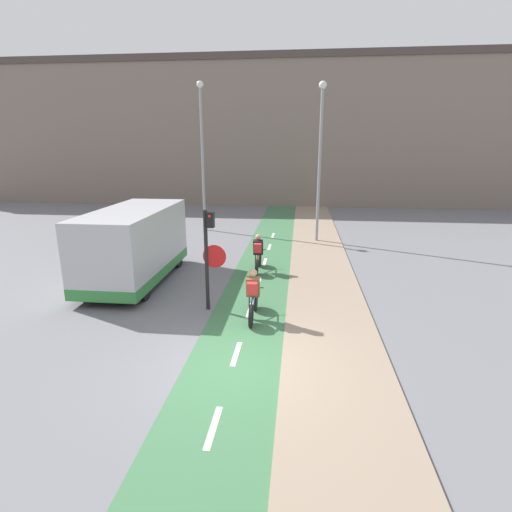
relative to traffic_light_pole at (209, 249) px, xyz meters
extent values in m
plane|color=slate|center=(1.15, -3.03, -1.83)|extent=(120.00, 120.00, 0.00)
cube|color=#3D7047|center=(1.15, -3.03, -1.82)|extent=(2.11, 60.00, 0.02)
cube|color=white|center=(1.15, -5.03, -1.81)|extent=(0.12, 1.10, 0.00)
cube|color=white|center=(1.15, -2.53, -1.81)|extent=(0.12, 1.10, 0.00)
cube|color=white|center=(1.15, -0.03, -1.81)|extent=(0.12, 1.10, 0.00)
cube|color=white|center=(1.15, 2.47, -1.81)|extent=(0.12, 1.10, 0.00)
cube|color=white|center=(1.15, 4.97, -1.81)|extent=(0.12, 1.10, 0.00)
cube|color=white|center=(1.15, 7.47, -1.81)|extent=(0.12, 1.10, 0.00)
cube|color=white|center=(1.15, 9.97, -1.81)|extent=(0.12, 1.10, 0.00)
cube|color=gray|center=(3.41, -3.03, -1.81)|extent=(2.40, 60.00, 0.05)
cube|color=slate|center=(1.15, 22.84, 3.46)|extent=(60.00, 5.00, 10.59)
cube|color=#473D38|center=(1.15, 22.84, 9.01)|extent=(60.00, 5.20, 0.50)
cylinder|color=black|center=(-0.09, 0.00, -0.36)|extent=(0.11, 0.11, 2.94)
cube|color=black|center=(0.07, 0.00, 0.84)|extent=(0.20, 0.20, 0.44)
sphere|color=red|center=(0.07, -0.11, 0.95)|extent=(0.09, 0.09, 0.09)
cone|color=red|center=(0.15, 0.00, -0.21)|extent=(0.67, 0.01, 0.67)
cone|color=silver|center=(0.15, 0.00, -0.21)|extent=(0.60, 0.02, 0.60)
cylinder|color=gray|center=(-2.79, 11.08, 1.95)|extent=(0.14, 0.14, 7.56)
sphere|color=silver|center=(-2.79, 11.08, 5.83)|extent=(0.36, 0.36, 0.36)
cylinder|color=gray|center=(3.40, 8.97, 1.75)|extent=(0.14, 0.14, 7.16)
sphere|color=silver|center=(3.40, 8.97, 5.44)|extent=(0.36, 0.36, 0.36)
cylinder|color=black|center=(1.32, -1.06, -1.52)|extent=(0.07, 0.62, 0.62)
cylinder|color=black|center=(1.32, 0.07, -1.52)|extent=(0.07, 0.62, 0.62)
cylinder|color=navy|center=(1.32, -0.28, -1.36)|extent=(0.04, 0.71, 0.39)
cylinder|color=navy|center=(1.32, -0.80, -1.34)|extent=(0.04, 0.37, 0.41)
cylinder|color=navy|center=(1.32, -0.46, -1.16)|extent=(0.04, 1.05, 0.07)
cylinder|color=navy|center=(1.32, -0.84, -1.53)|extent=(0.04, 0.43, 0.05)
cylinder|color=black|center=(1.32, 0.07, -1.13)|extent=(0.46, 0.03, 0.03)
cube|color=brown|center=(1.32, -0.58, -0.87)|extent=(0.36, 0.31, 0.59)
sphere|color=tan|center=(1.32, -0.54, -0.49)|extent=(0.22, 0.22, 0.22)
cylinder|color=#232328|center=(1.22, -0.62, -1.29)|extent=(0.04, 0.07, 0.39)
cylinder|color=#232328|center=(1.42, -0.62, -1.29)|extent=(0.04, 0.07, 0.39)
cube|color=red|center=(1.32, -0.76, -0.85)|extent=(0.28, 0.23, 0.39)
cylinder|color=black|center=(1.01, 3.25, -1.52)|extent=(0.07, 0.62, 0.62)
cylinder|color=black|center=(1.01, 4.37, -1.52)|extent=(0.07, 0.62, 0.62)
cylinder|color=maroon|center=(1.01, 4.02, -1.36)|extent=(0.04, 0.71, 0.39)
cylinder|color=maroon|center=(1.01, 3.50, -1.34)|extent=(0.04, 0.37, 0.41)
cylinder|color=maroon|center=(1.01, 3.85, -1.17)|extent=(0.04, 1.04, 0.07)
cylinder|color=maroon|center=(1.01, 3.46, -1.53)|extent=(0.04, 0.43, 0.05)
cylinder|color=black|center=(1.01, 4.37, -1.13)|extent=(0.46, 0.03, 0.03)
cube|color=black|center=(1.01, 3.72, -0.87)|extent=(0.36, 0.31, 0.59)
sphere|color=tan|center=(1.01, 3.76, -0.49)|extent=(0.22, 0.22, 0.22)
cylinder|color=#232328|center=(0.91, 3.69, -1.29)|extent=(0.04, 0.07, 0.39)
cylinder|color=#232328|center=(1.11, 3.69, -1.29)|extent=(0.04, 0.07, 0.39)
cube|color=red|center=(1.01, 3.54, -0.85)|extent=(0.28, 0.23, 0.39)
cube|color=#B7B7BC|center=(-3.17, 2.22, -0.43)|extent=(2.16, 5.35, 2.31)
cube|color=#33843D|center=(-3.17, 2.22, -1.41)|extent=(2.17, 5.36, 0.36)
cube|color=black|center=(-3.17, 4.87, -0.02)|extent=(1.94, 0.04, 0.70)
cylinder|color=black|center=(-4.14, 3.96, -1.48)|extent=(0.18, 0.70, 0.70)
cylinder|color=black|center=(-2.20, 3.96, -1.48)|extent=(0.18, 0.70, 0.70)
cylinder|color=black|center=(-4.14, 0.48, -1.48)|extent=(0.18, 0.70, 0.70)
cylinder|color=black|center=(-2.20, 0.48, -1.48)|extent=(0.18, 0.70, 0.70)
camera|label=1|loc=(2.51, -10.69, 2.86)|focal=28.00mm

